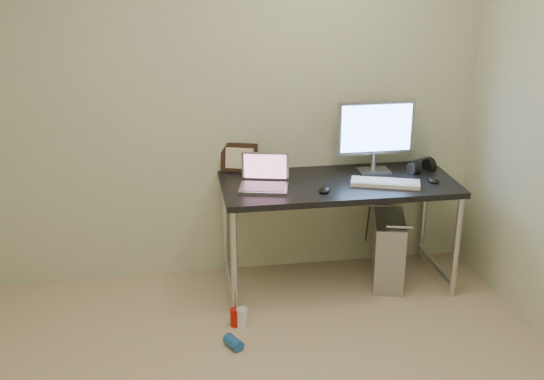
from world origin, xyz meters
The scene contains 16 objects.
wall_back centered at (0.00, 1.75, 1.25)m, with size 3.50×0.02×2.50m, color beige.
desk centered at (0.71, 1.41, 0.67)m, with size 1.54×0.67×0.75m.
tower_computer centered at (1.08, 1.39, 0.24)m, with size 0.31×0.49×0.50m.
cable_a centered at (1.03, 1.70, 0.40)m, with size 0.01×0.01×0.70m, color black.
cable_b centered at (1.12, 1.68, 0.38)m, with size 0.01×0.01×0.72m, color black.
can_red centered at (-0.03, 0.97, 0.06)m, with size 0.06×0.06×0.11m, color #BA140A.
can_white centered at (0.01, 0.96, 0.06)m, with size 0.07×0.07×0.12m, color white.
can_blue centered at (-0.07, 0.73, 0.03)m, with size 0.07×0.07×0.12m, color #2057AE.
laptop centered at (0.22, 1.39, 0.80)m, with size 0.36×0.31×0.21m.
monitor centered at (1.00, 1.57, 1.04)m, with size 0.53×0.15×0.49m.
keyboard centered at (1.00, 1.30, 0.76)m, with size 0.44×0.14×0.03m, color silver.
mouse_right centered at (1.33, 1.31, 0.77)m, with size 0.07×0.11×0.04m, color black.
mouse_left centered at (0.58, 1.25, 0.77)m, with size 0.07×0.11×0.04m, color black.
headphones centered at (1.32, 1.53, 0.78)m, with size 0.21×0.12×0.12m.
picture_frame centered at (0.09, 1.71, 0.85)m, with size 0.25×0.03×0.20m, color black.
webcam centered at (0.27, 1.68, 0.84)m, with size 0.05×0.04×0.12m.
Camera 1 is at (-0.38, -2.67, 2.27)m, focal length 45.00 mm.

